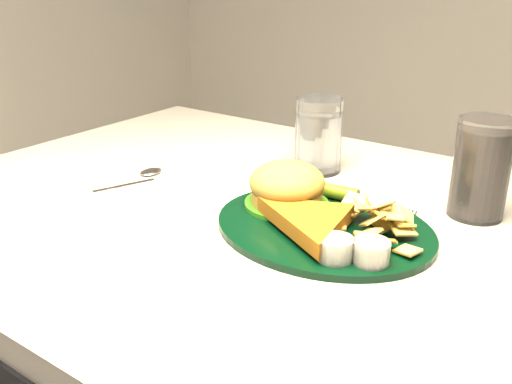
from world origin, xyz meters
TOP-DOWN VIEW (x-y plane):
  - dinner_plate at (0.06, -0.02)m, footprint 0.32×0.27m
  - water_glass at (-0.07, 0.19)m, footprint 0.09×0.09m
  - cola_glass at (0.21, 0.16)m, footprint 0.09×0.09m
  - fork_napkin at (0.13, -0.00)m, footprint 0.15×0.18m
  - spoon at (-0.28, -0.06)m, footprint 0.09×0.14m

SIDE VIEW (x-z plane):
  - spoon at x=-0.28m, z-range 0.75..0.76m
  - fork_napkin at x=0.13m, z-range 0.75..0.76m
  - dinner_plate at x=0.06m, z-range 0.75..0.82m
  - water_glass at x=-0.07m, z-range 0.75..0.88m
  - cola_glass at x=0.21m, z-range 0.75..0.89m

